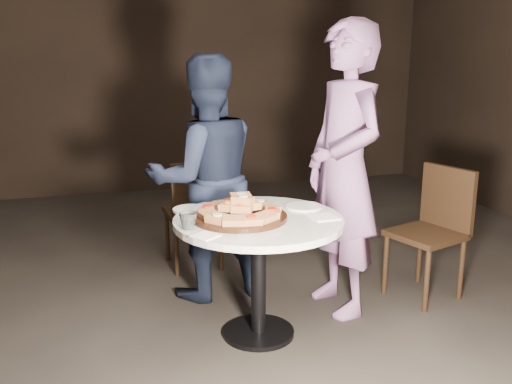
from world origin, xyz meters
TOP-DOWN VIEW (x-y plane):
  - floor at (0.00, 0.00)m, footprint 7.00×7.00m
  - table at (0.06, -0.05)m, footprint 1.03×1.03m
  - serving_board at (-0.04, -0.04)m, footprint 0.64×0.64m
  - focaccia_pile at (-0.04, -0.04)m, footprint 0.45×0.44m
  - plate_left at (-0.26, 0.18)m, footprint 0.26×0.26m
  - plate_right at (0.36, 0.08)m, footprint 0.21×0.21m
  - water_glass at (-0.33, -0.14)m, footprint 0.10×0.10m
  - napkin_near at (-0.27, -0.28)m, footprint 0.15×0.15m
  - napkin_far at (0.40, -0.14)m, footprint 0.15×0.15m
  - chair_far at (-0.10, 1.01)m, footprint 0.40×0.42m
  - chair_right at (1.30, 0.18)m, footprint 0.51×0.50m
  - diner_navy at (-0.11, 0.58)m, footprint 0.80×0.65m
  - diner_teal at (0.64, 0.16)m, footprint 0.49×0.67m

SIDE VIEW (x-z plane):
  - floor at x=0.00m, z-range 0.00..0.00m
  - chair_far at x=-0.10m, z-range 0.06..0.87m
  - chair_right at x=1.30m, z-range 0.06..0.89m
  - table at x=0.06m, z-range 0.21..0.90m
  - napkin_near at x=-0.27m, z-range 0.68..0.69m
  - napkin_far at x=0.40m, z-range 0.68..0.69m
  - plate_left at x=-0.26m, z-range 0.68..0.69m
  - plate_right at x=0.36m, z-range 0.68..0.69m
  - serving_board at x=-0.04m, z-range 0.68..0.70m
  - water_glass at x=-0.33m, z-range 0.68..0.77m
  - focaccia_pile at x=-0.04m, z-range 0.68..0.80m
  - diner_navy at x=-0.11m, z-range 0.00..1.53m
  - diner_teal at x=0.64m, z-range 0.00..1.73m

